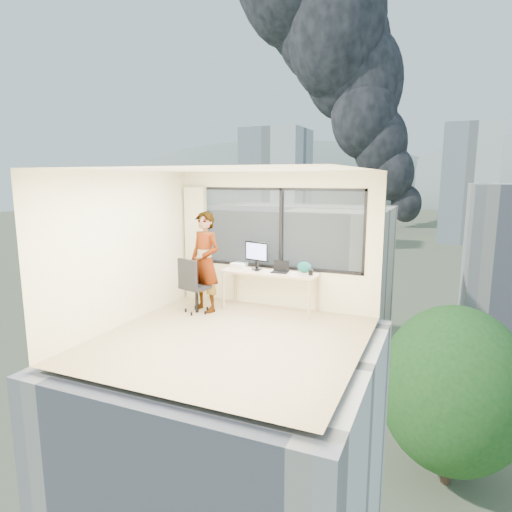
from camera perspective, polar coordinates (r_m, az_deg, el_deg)
The scene contains 25 objects.
floor at distance 7.00m, azimuth -3.29°, elevation -10.64°, with size 4.00×4.00×0.01m, color tan.
ceiling at distance 6.55m, azimuth -3.52°, elevation 11.15°, with size 4.00×4.00×0.01m, color white.
wall_front at distance 4.99m, azimuth -13.77°, elevation -3.85°, with size 4.00×0.01×2.60m, color beige.
wall_left at distance 7.75m, azimuth -16.75°, elevation 0.92°, with size 0.01×4.00×2.60m, color beige.
wall_right at distance 6.04m, azimuth 13.82°, elevation -1.44°, with size 0.01×4.00×2.60m, color beige.
window_wall at distance 8.42m, azimuth 3.01°, elevation 3.59°, with size 3.30×0.16×1.55m, color black, non-canonical shape.
curtain at distance 9.12m, azimuth -7.77°, elevation 1.64°, with size 0.45×0.14×2.30m, color beige.
desk at distance 8.33m, azimuth 1.80°, elevation -4.52°, with size 1.80×0.60×0.75m, color tan.
chair at distance 8.21m, azimuth -7.75°, elevation -3.72°, with size 0.54×0.54×1.06m, color black, non-canonical shape.
person at distance 8.22m, azimuth -6.64°, elevation -0.77°, with size 0.68×0.45×1.87m, color #2D2D33.
monitor at distance 8.39m, azimuth 0.10°, elevation 0.09°, with size 0.54×0.12×0.54m, color black, non-canonical shape.
game_console at distance 8.72m, azimuth -2.22°, elevation -1.12°, with size 0.28×0.24×0.07m, color white.
laptop at distance 8.13m, azimuth 3.11°, elevation -1.48°, with size 0.30×0.32×0.19m, color black, non-canonical shape.
cellphone at distance 8.27m, azimuth 0.10°, elevation -1.92°, with size 0.11×0.05×0.01m, color black.
pen_cup at distance 7.97m, azimuth 7.13°, elevation -2.12°, with size 0.08×0.08×0.10m, color black.
handbag at distance 8.17m, azimuth 6.30°, elevation -1.45°, with size 0.26×0.13×0.20m, color #0C4A3E.
exterior_ground at distance 126.96m, azimuth 21.73°, elevation 1.91°, with size 400.00×400.00×0.04m, color #515B3D.
near_bldg_a at distance 38.96m, azimuth 4.69°, elevation -4.03°, with size 16.00×12.00×14.00m, color beige.
far_tower_a at distance 107.78m, azimuth 2.66°, elevation 8.75°, with size 14.00×14.00×28.00m, color silver.
far_tower_b at distance 125.96m, azimuth 25.85°, elevation 8.42°, with size 13.00×13.00×30.00m, color silver.
far_tower_d at distance 168.17m, azimuth 1.27°, elevation 8.21°, with size 16.00×14.00×22.00m, color silver.
hill_a at distance 348.66m, azimuth 2.60°, elevation 7.36°, with size 288.00×216.00×90.00m, color slate.
tree_a at distance 35.92m, azimuth -10.45°, elevation -10.42°, with size 7.00×7.00×8.00m, color #1D521B, non-canonical shape.
tree_b at distance 26.71m, azimuth 24.06°, elevation -17.49°, with size 7.60×7.60×9.00m, color #1D521B, non-canonical shape.
smoke_plume_a at distance 160.59m, azimuth 19.57°, elevation 22.68°, with size 40.00×24.00×90.00m, color black, non-canonical shape.
Camera 1 is at (2.94, -5.85, 2.48)m, focal length 30.77 mm.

